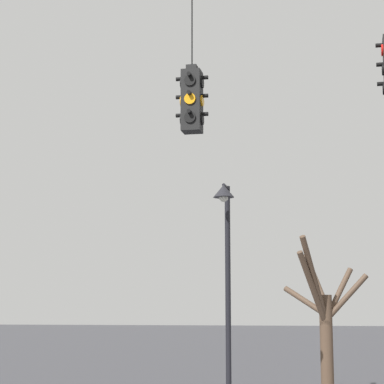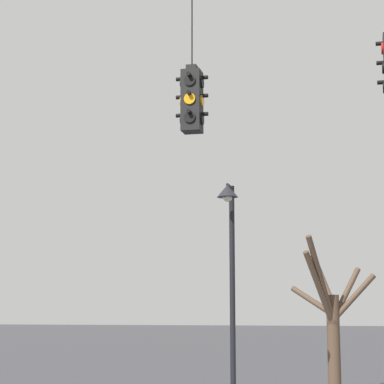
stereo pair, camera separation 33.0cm
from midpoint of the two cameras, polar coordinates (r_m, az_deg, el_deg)
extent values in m
cube|color=black|center=(13.32, -0.71, 6.92)|extent=(0.34, 0.34, 1.11)
cube|color=black|center=(13.50, -0.71, 9.39)|extent=(0.19, 0.19, 0.10)
cylinder|color=black|center=(13.86, -0.70, 13.37)|extent=(0.02, 0.02, 1.92)
cylinder|color=black|center=(13.25, -0.89, 8.52)|extent=(0.20, 0.03, 0.20)
cylinder|color=black|center=(13.23, -0.93, 8.95)|extent=(0.07, 0.12, 0.07)
cylinder|color=orange|center=(13.15, -0.89, 7.14)|extent=(0.20, 0.03, 0.20)
cylinder|color=black|center=(13.13, -0.93, 7.57)|extent=(0.07, 0.12, 0.07)
cylinder|color=black|center=(13.06, -0.89, 5.73)|extent=(0.20, 0.03, 0.20)
cylinder|color=black|center=(13.04, -0.94, 6.16)|extent=(0.07, 0.12, 0.07)
cylinder|color=black|center=(13.59, -0.54, 8.06)|extent=(0.20, 0.03, 0.20)
cylinder|color=black|center=(13.66, -0.50, 8.37)|extent=(0.07, 0.12, 0.07)
cylinder|color=orange|center=(13.50, -0.54, 6.71)|extent=(0.20, 0.03, 0.20)
cylinder|color=black|center=(13.56, -0.50, 7.02)|extent=(0.07, 0.12, 0.07)
cylinder|color=black|center=(13.41, -0.55, 5.33)|extent=(0.20, 0.03, 0.20)
cylinder|color=black|center=(13.48, -0.50, 5.66)|extent=(0.07, 0.12, 0.07)
cylinder|color=black|center=(13.46, -1.49, 8.24)|extent=(0.03, 0.20, 0.20)
cylinder|color=black|center=(13.50, -1.68, 8.59)|extent=(0.12, 0.07, 0.07)
cylinder|color=orange|center=(13.36, -1.49, 6.87)|extent=(0.03, 0.20, 0.20)
cylinder|color=black|center=(13.40, -1.68, 7.23)|extent=(0.12, 0.07, 0.07)
cylinder|color=black|center=(13.28, -1.50, 5.49)|extent=(0.03, 0.20, 0.20)
cylinder|color=black|center=(13.31, -1.69, 5.85)|extent=(0.12, 0.07, 0.07)
cylinder|color=black|center=(13.38, 0.07, 8.34)|extent=(0.03, 0.20, 0.20)
cylinder|color=black|center=(13.40, 0.26, 8.72)|extent=(0.12, 0.07, 0.07)
cylinder|color=orange|center=(13.29, 0.07, 6.96)|extent=(0.03, 0.20, 0.20)
cylinder|color=black|center=(13.30, 0.26, 7.35)|extent=(0.12, 0.07, 0.07)
cylinder|color=black|center=(13.20, 0.07, 5.57)|extent=(0.03, 0.20, 0.20)
cylinder|color=black|center=(13.21, 0.26, 5.96)|extent=(0.12, 0.07, 0.07)
cylinder|color=red|center=(13.26, 13.58, 10.46)|extent=(0.03, 0.20, 0.20)
cylinder|color=black|center=(13.28, 13.37, 10.82)|extent=(0.12, 0.07, 0.07)
cylinder|color=black|center=(13.15, 13.64, 9.06)|extent=(0.03, 0.20, 0.20)
cylinder|color=black|center=(13.17, 13.42, 9.43)|extent=(0.12, 0.07, 0.07)
cylinder|color=black|center=(13.05, 13.69, 7.64)|extent=(0.03, 0.20, 0.20)
cylinder|color=black|center=(13.07, 13.48, 8.02)|extent=(0.12, 0.07, 0.07)
cylinder|color=black|center=(16.54, 2.19, -7.96)|extent=(0.12, 0.12, 4.90)
cylinder|color=black|center=(16.51, 1.99, 0.41)|extent=(0.07, 0.50, 0.07)
cone|color=#232328|center=(16.24, 1.84, 0.08)|extent=(0.46, 0.46, 0.27)
sphere|color=silver|center=(16.22, 1.85, -0.40)|extent=(0.21, 0.21, 0.21)
cylinder|color=brown|center=(19.49, 9.73, -11.47)|extent=(0.32, 0.32, 2.54)
cylinder|color=brown|center=(19.59, 11.19, -7.90)|extent=(1.18, 0.42, 1.23)
cylinder|color=brown|center=(18.92, 8.71, -7.33)|extent=(0.73, 1.30, 1.85)
cylinder|color=brown|center=(19.81, 10.62, -7.67)|extent=(0.84, 0.88, 1.41)
cylinder|color=brown|center=(19.82, 8.90, -6.56)|extent=(0.70, 0.82, 1.37)
cylinder|color=brown|center=(19.91, 8.14, -8.23)|extent=(1.21, 0.97, 0.81)
cylinder|color=brown|center=(18.89, 8.81, -6.60)|extent=(0.65, 1.38, 2.12)
camera|label=1|loc=(0.16, -90.73, 0.12)|focal=70.00mm
camera|label=2|loc=(0.16, 89.27, -0.12)|focal=70.00mm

